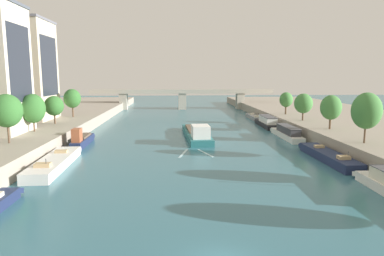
{
  "coord_description": "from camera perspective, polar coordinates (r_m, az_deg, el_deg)",
  "views": [
    {
      "loc": [
        -3.03,
        -20.86,
        12.36
      ],
      "look_at": [
        0.0,
        37.5,
        3.48
      ],
      "focal_mm": 32.15,
      "sensor_mm": 36.0,
      "label": 1
    }
  ],
  "objects": [
    {
      "name": "moored_boat_right_end",
      "position": [
        100.91,
        10.22,
        1.79
      ],
      "size": [
        2.31,
        13.12,
        2.15
      ],
      "color": "gray",
      "rests_on": "ground"
    },
    {
      "name": "tree_right_end_of_row",
      "position": [
        91.35,
        15.35,
        4.55
      ],
      "size": [
        3.34,
        3.34,
        5.66
      ],
      "color": "brown",
      "rests_on": "quay_right"
    },
    {
      "name": "moored_boat_right_far",
      "position": [
        71.51,
        15.49,
        -0.78
      ],
      "size": [
        2.56,
        14.85,
        2.5
      ],
      "color": "silver",
      "rests_on": "ground"
    },
    {
      "name": "wake_behind_barge",
      "position": [
        55.49,
        0.38,
        -4.21
      ],
      "size": [
        5.59,
        6.02,
        0.03
      ],
      "color": "#A5D1DB",
      "rests_on": "ground"
    },
    {
      "name": "bridge_far",
      "position": [
        128.85,
        -1.62,
        5.28
      ],
      "size": [
        67.66,
        4.4,
        7.41
      ],
      "color": "#ADA899",
      "rests_on": "ground"
    },
    {
      "name": "tree_right_third",
      "position": [
        55.99,
        26.97,
        2.56
      ],
      "size": [
        4.22,
        4.22,
        7.43
      ],
      "color": "brown",
      "rests_on": "quay_right"
    },
    {
      "name": "building_left_corner",
      "position": [
        85.88,
        -25.96,
        8.66
      ],
      "size": [
        11.09,
        12.36,
        22.16
      ],
      "color": "beige",
      "rests_on": "quay_left"
    },
    {
      "name": "tree_left_far",
      "position": [
        75.82,
        -21.91,
        3.43
      ],
      "size": [
        3.85,
        3.85,
        5.74
      ],
      "color": "brown",
      "rests_on": "quay_left"
    },
    {
      "name": "quay_right",
      "position": [
        87.83,
        26.27,
        0.5
      ],
      "size": [
        36.0,
        170.0,
        2.58
      ],
      "primitive_type": "cube",
      "color": "gray",
      "rests_on": "ground"
    },
    {
      "name": "tree_right_nearest",
      "position": [
        79.7,
        17.99,
        3.89
      ],
      "size": [
        3.99,
        3.99,
        5.95
      ],
      "color": "brown",
      "rests_on": "quay_right"
    },
    {
      "name": "moored_boat_right_lone",
      "position": [
        54.68,
        21.64,
        -4.33
      ],
      "size": [
        3.2,
        16.02,
        2.37
      ],
      "color": "#1E284C",
      "rests_on": "ground"
    },
    {
      "name": "tree_left_third",
      "position": [
        66.64,
        -24.89,
        2.95
      ],
      "size": [
        4.25,
        4.25,
        6.67
      ],
      "color": "brown",
      "rests_on": "quay_left"
    },
    {
      "name": "quay_left",
      "position": [
        85.04,
        -28.58,
        0.1
      ],
      "size": [
        36.0,
        170.0,
        2.58
      ],
      "primitive_type": "cube",
      "color": "gray",
      "rests_on": "ground"
    },
    {
      "name": "moored_boat_left_midway",
      "position": [
        64.54,
        -17.78,
        -1.87
      ],
      "size": [
        2.03,
        11.62,
        3.57
      ],
      "color": "#1E284C",
      "rests_on": "ground"
    },
    {
      "name": "moored_boat_right_upstream",
      "position": [
        86.37,
        12.34,
        0.96
      ],
      "size": [
        3.21,
        14.58,
        2.68
      ],
      "color": "black",
      "rests_on": "ground"
    },
    {
      "name": "tree_right_by_lamp",
      "position": [
        68.38,
        22.05,
        3.17
      ],
      "size": [
        3.83,
        3.83,
        6.31
      ],
      "color": "brown",
      "rests_on": "quay_right"
    },
    {
      "name": "moored_boat_left_far",
      "position": [
        50.7,
        -21.81,
        -5.32
      ],
      "size": [
        4.04,
        16.85,
        2.4
      ],
      "color": "silver",
      "rests_on": "ground"
    },
    {
      "name": "barge_midriver",
      "position": [
        69.09,
        0.79,
        -0.82
      ],
      "size": [
        5.2,
        22.75,
        3.44
      ],
      "color": "#23666B",
      "rests_on": "ground"
    },
    {
      "name": "tree_left_nearest",
      "position": [
        87.02,
        -19.25,
        4.64
      ],
      "size": [
        4.0,
        4.0,
        6.7
      ],
      "color": "brown",
      "rests_on": "quay_left"
    },
    {
      "name": "tree_left_midway",
      "position": [
        56.67,
        -28.4,
        2.53
      ],
      "size": [
        4.41,
        4.41,
        7.22
      ],
      "color": "brown",
      "rests_on": "quay_left"
    }
  ]
}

